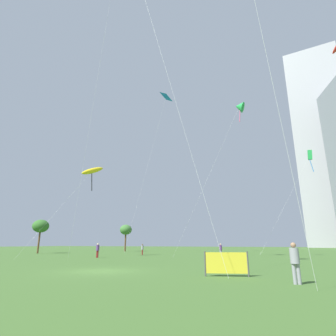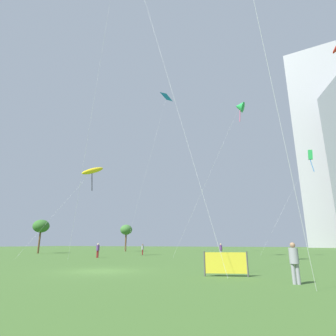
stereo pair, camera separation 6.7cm
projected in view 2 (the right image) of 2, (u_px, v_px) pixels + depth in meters
name	position (u px, v px, depth m)	size (l,w,h in m)	color
ground	(101.00, 271.00, 16.99)	(280.00, 280.00, 0.00)	#3D6028
person_standing_0	(294.00, 260.00, 11.69)	(0.38, 0.38, 1.71)	gray
person_standing_1	(221.00, 249.00, 36.58)	(0.37, 0.37, 1.66)	gray
person_standing_2	(143.00, 249.00, 41.60)	(0.35, 0.35, 1.59)	maroon
person_standing_3	(98.00, 249.00, 33.31)	(0.38, 0.38, 1.69)	maroon
kite_flying_0	(239.00, 107.00, 36.41)	(10.11, 1.53, 20.12)	silver
kite_flying_2	(310.00, 155.00, 46.97)	(9.42, 6.68, 17.29)	silver
kite_flying_4	(166.00, 97.00, 59.59)	(7.15, 6.63, 33.50)	silver
kite_flying_7	(93.00, 171.00, 37.98)	(3.84, 9.80, 12.53)	silver
park_tree_0	(126.00, 230.00, 60.49)	(2.62, 2.62, 5.72)	brown
park_tree_1	(41.00, 226.00, 48.69)	(2.82, 2.82, 5.80)	brown
distant_highrise_0	(323.00, 144.00, 127.13)	(22.80, 18.94, 92.42)	#A8A8AD
event_banner	(226.00, 263.00, 14.33)	(2.19, 0.72, 1.26)	#4C4C4C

